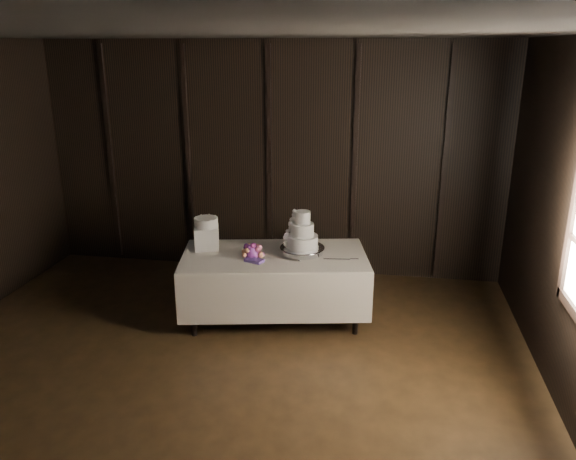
{
  "coord_description": "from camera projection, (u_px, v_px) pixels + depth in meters",
  "views": [
    {
      "loc": [
        1.44,
        -3.55,
        2.9
      ],
      "look_at": [
        0.49,
        2.02,
        1.05
      ],
      "focal_mm": 35.0,
      "sensor_mm": 36.0,
      "label": 1
    }
  ],
  "objects": [
    {
      "name": "display_table",
      "position": [
        275.0,
        284.0,
        6.17
      ],
      "size": [
        2.15,
        1.4,
        0.76
      ],
      "rotation": [
        0.0,
        0.0,
        0.19
      ],
      "color": "beige",
      "rests_on": "ground"
    },
    {
      "name": "bouquet",
      "position": [
        252.0,
        252.0,
        5.96
      ],
      "size": [
        0.43,
        0.49,
        0.2
      ],
      "primitive_type": null,
      "rotation": [
        0.0,
        0.0,
        -0.36
      ],
      "color": "pink",
      "rests_on": "display_table"
    },
    {
      "name": "box_pedestal",
      "position": [
        207.0,
        237.0,
        6.22
      ],
      "size": [
        0.32,
        0.32,
        0.25
      ],
      "primitive_type": "cube",
      "rotation": [
        0.0,
        0.0,
        0.28
      ],
      "color": "white",
      "rests_on": "display_table"
    },
    {
      "name": "small_cake",
      "position": [
        206.0,
        222.0,
        6.17
      ],
      "size": [
        0.32,
        0.32,
        0.1
      ],
      "primitive_type": "cylinder",
      "rotation": [
        0.0,
        0.0,
        0.28
      ],
      "color": "white",
      "rests_on": "box_pedestal"
    },
    {
      "name": "room",
      "position": [
        172.0,
        253.0,
        3.99
      ],
      "size": [
        6.08,
        7.08,
        3.08
      ],
      "color": "black",
      "rests_on": "ground"
    },
    {
      "name": "cake_stand",
      "position": [
        302.0,
        251.0,
        6.04
      ],
      "size": [
        0.5,
        0.5,
        0.09
      ],
      "primitive_type": "cylinder",
      "rotation": [
        0.0,
        0.0,
        0.03
      ],
      "color": "silver",
      "rests_on": "display_table"
    },
    {
      "name": "cake_knife",
      "position": [
        337.0,
        259.0,
        5.92
      ],
      "size": [
        0.37,
        0.07,
        0.01
      ],
      "primitive_type": "cube",
      "rotation": [
        0.0,
        0.0,
        0.12
      ],
      "color": "silver",
      "rests_on": "display_table"
    },
    {
      "name": "wedding_cake",
      "position": [
        299.0,
        234.0,
        5.96
      ],
      "size": [
        0.37,
        0.34,
        0.4
      ],
      "rotation": [
        0.0,
        0.0,
        0.02
      ],
      "color": "white",
      "rests_on": "cake_stand"
    }
  ]
}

